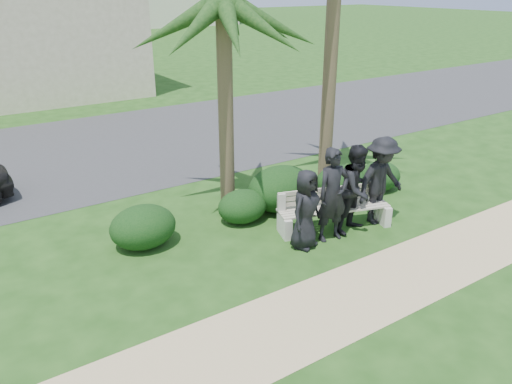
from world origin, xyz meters
TOP-DOWN VIEW (x-y plane):
  - ground at (0.00, 0.00)m, footprint 160.00×160.00m
  - footpath at (0.00, -1.80)m, footprint 30.00×1.60m
  - asphalt_street at (0.00, 8.00)m, footprint 160.00×8.00m
  - stucco_bldg_right at (-1.00, 18.00)m, footprint 8.40×8.40m
  - park_bench at (1.00, 0.21)m, footprint 2.43×1.19m
  - man_a at (0.04, -0.06)m, footprint 0.86×0.70m
  - man_b at (0.66, -0.10)m, footprint 0.71×0.50m
  - man_c at (1.30, -0.08)m, footprint 0.99×0.85m
  - man_d at (1.95, -0.08)m, footprint 1.20×0.72m
  - hedge_b at (-2.46, 1.64)m, footprint 1.25×1.04m
  - hedge_c at (-0.35, 1.51)m, footprint 1.06×0.87m
  - hedge_d at (0.68, 1.57)m, footprint 1.52×1.25m
  - hedge_e at (2.15, 1.30)m, footprint 1.22×1.01m
  - hedge_f at (3.30, 1.17)m, footprint 1.07×0.89m
  - palm_left at (-0.18, 2.41)m, footprint 3.00×3.00m

SIDE VIEW (x-z plane):
  - ground at x=0.00m, z-range 0.00..0.00m
  - footpath at x=0.00m, z-range -0.01..0.01m
  - asphalt_street at x=0.00m, z-range -0.01..0.01m
  - hedge_c at x=-0.35m, z-range 0.00..0.69m
  - hedge_f at x=3.30m, z-range 0.00..0.70m
  - park_bench at x=1.00m, z-range -0.04..0.76m
  - hedge_e at x=2.15m, z-range 0.00..0.80m
  - hedge_b at x=-2.46m, z-range 0.00..0.82m
  - hedge_d at x=0.68m, z-range 0.00..0.99m
  - man_a at x=0.04m, z-range 0.00..1.53m
  - man_c at x=1.30m, z-range 0.00..1.78m
  - man_d at x=1.95m, z-range 0.00..1.83m
  - man_b at x=0.66m, z-range 0.00..1.83m
  - stucco_bldg_right at x=-1.00m, z-range 0.01..7.31m
  - palm_left at x=-0.18m, z-range 1.60..6.70m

